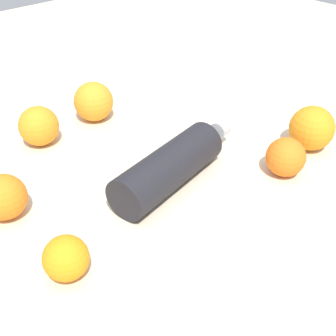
% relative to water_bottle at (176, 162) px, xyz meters
% --- Properties ---
extents(ground_plane, '(2.40, 2.40, 0.00)m').
position_rel_water_bottle_xyz_m(ground_plane, '(0.05, -0.01, -0.04)').
color(ground_plane, beige).
extents(water_bottle, '(0.11, 0.29, 0.07)m').
position_rel_water_bottle_xyz_m(water_bottle, '(0.00, 0.00, 0.00)').
color(water_bottle, black).
rests_on(water_bottle, ground_plane).
extents(orange_0, '(0.07, 0.07, 0.07)m').
position_rel_water_bottle_xyz_m(orange_0, '(-0.11, -0.25, -0.00)').
color(orange_0, orange).
rests_on(orange_0, ground_plane).
extents(orange_1, '(0.07, 0.07, 0.07)m').
position_rel_water_bottle_xyz_m(orange_1, '(0.12, 0.15, -0.00)').
color(orange_1, orange).
rests_on(orange_1, ground_plane).
extents(orange_2, '(0.08, 0.08, 0.08)m').
position_rel_water_bottle_xyz_m(orange_2, '(-0.26, -0.11, 0.00)').
color(orange_2, orange).
rests_on(orange_2, ground_plane).
extents(orange_3, '(0.08, 0.08, 0.08)m').
position_rel_water_bottle_xyz_m(orange_3, '(-0.27, 0.02, 0.00)').
color(orange_3, orange).
rests_on(orange_3, ground_plane).
extents(orange_4, '(0.08, 0.08, 0.08)m').
position_rel_water_bottle_xyz_m(orange_4, '(0.10, 0.25, 0.01)').
color(orange_4, orange).
rests_on(orange_4, ground_plane).
extents(orange_5, '(0.06, 0.06, 0.06)m').
position_rel_water_bottle_xyz_m(orange_5, '(0.06, -0.25, -0.01)').
color(orange_5, orange).
rests_on(orange_5, ground_plane).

